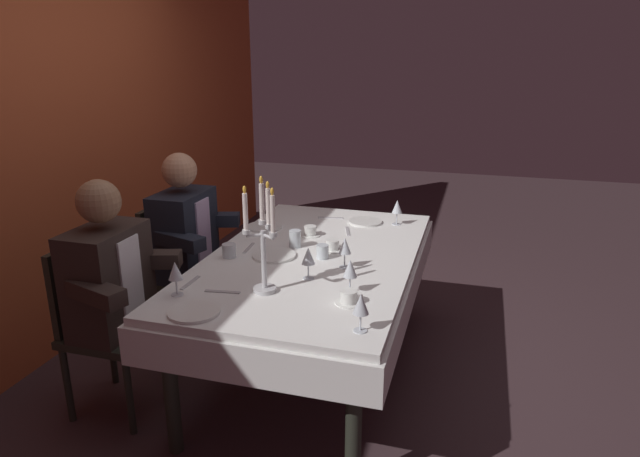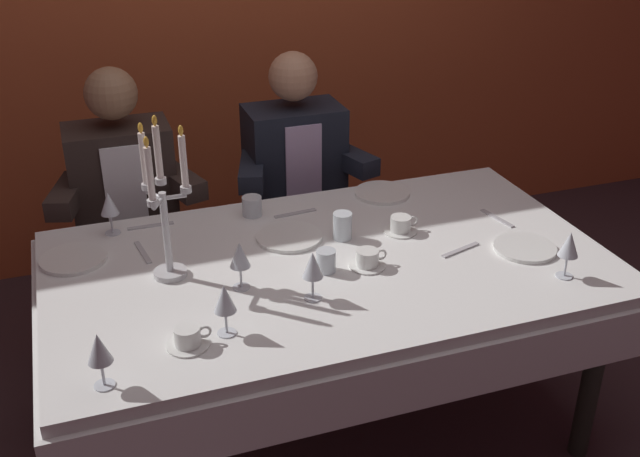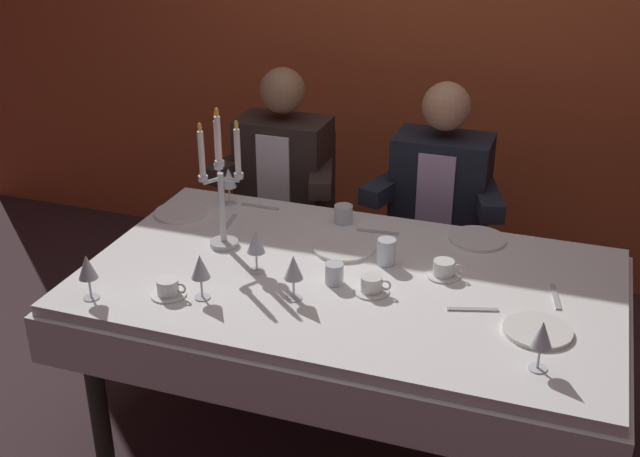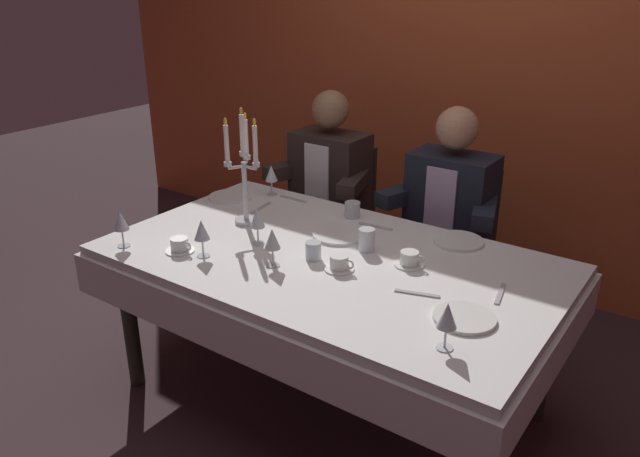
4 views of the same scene
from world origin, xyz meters
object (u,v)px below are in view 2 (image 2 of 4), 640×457
dinner_plate_3 (289,237)px  candelabra (164,209)px  seated_diner_1 (294,164)px  wine_glass_0 (109,205)px  wine_glass_3 (225,300)px  wine_glass_2 (99,350)px  seated_diner_0 (123,186)px  dining_table (329,289)px  dinner_plate_1 (74,259)px  wine_glass_5 (569,246)px  wine_glass_1 (313,267)px  water_tumbler_1 (252,206)px  coffee_cup_2 (188,338)px  dinner_plate_0 (382,193)px  coffee_cup_0 (401,225)px  coffee_cup_1 (368,259)px  water_tumbler_2 (326,261)px  dinner_plate_2 (525,248)px  wine_glass_4 (240,256)px  water_tumbler_0 (342,226)px

dinner_plate_3 → candelabra: bearing=-164.7°
dinner_plate_3 → seated_diner_1: (0.24, 0.69, -0.01)m
wine_glass_0 → wine_glass_3: bearing=-71.7°
wine_glass_2 → seated_diner_0: size_ratio=0.13×
dining_table → wine_glass_2: 0.93m
dinner_plate_1 → wine_glass_5: size_ratio=1.37×
wine_glass_5 → wine_glass_3: bearing=177.6°
wine_glass_1 → water_tumbler_1: wine_glass_1 is taller
dinner_plate_1 → water_tumbler_1: 0.68m
dinner_plate_3 → coffee_cup_2: size_ratio=1.82×
dinner_plate_1 → seated_diner_1: (0.98, 0.60, -0.01)m
dinner_plate_0 → coffee_cup_2: bearing=-140.3°
dining_table → coffee_cup_0: (0.32, 0.11, 0.15)m
water_tumbler_1 → seated_diner_1: seated_diner_1 is taller
dinner_plate_0 → coffee_cup_1: (-0.28, -0.53, 0.02)m
dinner_plate_0 → water_tumbler_1: 0.55m
coffee_cup_0 → coffee_cup_1: bearing=-137.3°
wine_glass_0 → coffee_cup_2: wine_glass_0 is taller
wine_glass_5 → coffee_cup_0: wine_glass_5 is taller
dining_table → dinner_plate_0: size_ratio=8.68×
water_tumbler_2 → seated_diner_1: bearing=78.8°
dining_table → wine_glass_1: (-0.13, -0.21, 0.23)m
coffee_cup_0 → wine_glass_1: bearing=-144.2°
dinner_plate_0 → wine_glass_0: (-1.07, 0.01, 0.11)m
dining_table → dinner_plate_3: dinner_plate_3 is taller
wine_glass_5 → water_tumbler_2: bearing=158.1°
coffee_cup_1 → seated_diner_0: seated_diner_0 is taller
dinner_plate_2 → wine_glass_4: 1.01m
coffee_cup_2 → seated_diner_1: bearing=60.2°
wine_glass_0 → wine_glass_3: same height
dinner_plate_2 → seated_diner_1: 1.17m
dinner_plate_1 → wine_glass_1: bearing=-35.6°
candelabra → dining_table: bearing=-8.0°
coffee_cup_0 → coffee_cup_2: 0.97m
dining_table → wine_glass_3: bearing=-144.0°
dinner_plate_0 → coffee_cup_1: coffee_cup_1 is taller
dinner_plate_0 → wine_glass_3: size_ratio=1.36×
wine_glass_4 → coffee_cup_2: wine_glass_4 is taller
dinner_plate_3 → coffee_cup_0: size_ratio=1.82×
dinner_plate_1 → dinner_plate_3: (0.74, -0.09, 0.00)m
dinner_plate_1 → dinner_plate_2: bearing=-16.4°
water_tumbler_0 → water_tumbler_2: water_tumbler_0 is taller
water_tumbler_2 → coffee_cup_2: size_ratio=0.58×
wine_glass_2 → seated_diner_0: seated_diner_0 is taller
seated_diner_0 → wine_glass_3: bearing=-81.9°
wine_glass_4 → wine_glass_0: bearing=123.9°
dinner_plate_2 → water_tumbler_2: 0.72m
dinner_plate_1 → wine_glass_5: (1.52, -0.64, 0.11)m
dinner_plate_0 → dinner_plate_1: bearing=-172.6°
coffee_cup_2 → seated_diner_1: seated_diner_1 is taller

